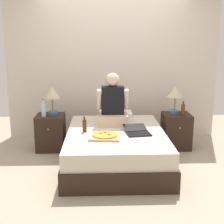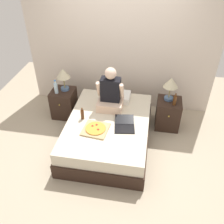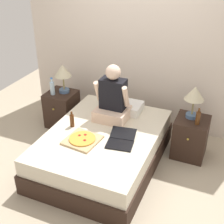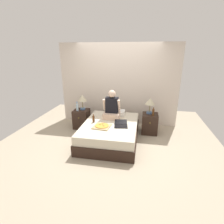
# 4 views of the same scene
# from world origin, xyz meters

# --- Properties ---
(ground_plane) EXTENTS (5.69, 5.69, 0.00)m
(ground_plane) POSITION_xyz_m (0.00, 0.00, 0.00)
(ground_plane) COLOR tan
(wall_back) EXTENTS (3.69, 0.12, 2.50)m
(wall_back) POSITION_xyz_m (0.00, 1.31, 1.25)
(wall_back) COLOR beige
(wall_back) RESTS_ON ground
(bed) EXTENTS (1.40, 1.90, 0.49)m
(bed) POSITION_xyz_m (0.00, 0.00, 0.24)
(bed) COLOR black
(bed) RESTS_ON ground
(nightstand_left) EXTENTS (0.44, 0.47, 0.57)m
(nightstand_left) POSITION_xyz_m (-1.02, 0.65, 0.29)
(nightstand_left) COLOR black
(nightstand_left) RESTS_ON ground
(lamp_on_left_nightstand) EXTENTS (0.26, 0.26, 0.45)m
(lamp_on_left_nightstand) POSITION_xyz_m (-0.98, 0.70, 0.90)
(lamp_on_left_nightstand) COLOR #4C6B93
(lamp_on_left_nightstand) RESTS_ON nightstand_left
(water_bottle) EXTENTS (0.07, 0.07, 0.28)m
(water_bottle) POSITION_xyz_m (-1.10, 0.56, 0.68)
(water_bottle) COLOR silver
(water_bottle) RESTS_ON nightstand_left
(nightstand_right) EXTENTS (0.44, 0.47, 0.57)m
(nightstand_right) POSITION_xyz_m (1.02, 0.65, 0.29)
(nightstand_right) COLOR black
(nightstand_right) RESTS_ON ground
(lamp_on_right_nightstand) EXTENTS (0.26, 0.26, 0.45)m
(lamp_on_right_nightstand) POSITION_xyz_m (0.99, 0.70, 0.90)
(lamp_on_right_nightstand) COLOR #4C6B93
(lamp_on_right_nightstand) RESTS_ON nightstand_right
(beer_bottle) EXTENTS (0.06, 0.06, 0.23)m
(beer_bottle) POSITION_xyz_m (1.09, 0.55, 0.67)
(beer_bottle) COLOR #512D14
(beer_bottle) RESTS_ON nightstand_right
(pillow) EXTENTS (0.52, 0.34, 0.12)m
(pillow) POSITION_xyz_m (0.03, 0.67, 0.55)
(pillow) COLOR white
(pillow) RESTS_ON bed
(person_seated) EXTENTS (0.47, 0.40, 0.78)m
(person_seated) POSITION_xyz_m (-0.03, 0.39, 0.78)
(person_seated) COLOR beige
(person_seated) RESTS_ON bed
(laptop) EXTENTS (0.38, 0.46, 0.07)m
(laptop) POSITION_xyz_m (0.29, -0.11, 0.51)
(laptop) COLOR black
(laptop) RESTS_ON bed
(pizza_box) EXTENTS (0.44, 0.44, 0.04)m
(pizza_box) POSITION_xyz_m (-0.16, -0.27, 0.51)
(pizza_box) COLOR tan
(pizza_box) RESTS_ON bed
(beer_bottle_on_bed) EXTENTS (0.06, 0.06, 0.22)m
(beer_bottle_on_bed) POSITION_xyz_m (-0.44, -0.02, 0.58)
(beer_bottle_on_bed) COLOR #4C2811
(beer_bottle_on_bed) RESTS_ON bed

